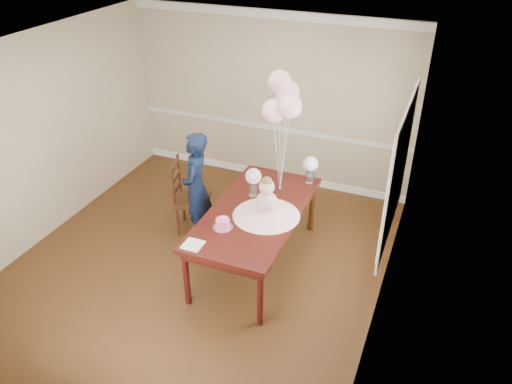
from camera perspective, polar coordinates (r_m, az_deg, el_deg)
The scene contains 50 objects.
floor at distance 6.52m, azimuth -6.53°, elevation -8.10°, with size 4.50×5.00×0.00m, color #361E0D.
ceiling at distance 5.28m, azimuth -8.30°, elevation 15.38°, with size 4.50×5.00×0.02m, color white.
wall_back at distance 7.85m, azimuth 1.56°, elevation 10.45°, with size 4.50×0.02×2.70m, color tan.
wall_front at distance 4.21m, azimuth -24.20°, elevation -12.96°, with size 4.50×0.02×2.70m, color tan.
wall_left at distance 7.08m, azimuth -23.57°, elevation 5.48°, with size 0.02×5.00×2.70m, color tan.
wall_right at distance 5.18m, azimuth 15.10°, elevation -2.15°, with size 0.02×5.00×2.70m, color tan.
chair_rail_trim at distance 8.01m, azimuth 1.49°, elevation 7.41°, with size 4.50×0.02×0.07m, color silver.
crown_molding at distance 7.49m, azimuth 1.68°, elevation 19.65°, with size 4.50×0.02×0.12m, color silver.
baseboard_trim at distance 8.38m, azimuth 1.41°, elevation 2.13°, with size 4.50×0.02×0.12m, color white.
window_frame at distance 5.52m, azimuth 15.97°, elevation 2.27°, with size 0.02×1.66×1.56m, color white.
window_blinds at distance 5.52m, azimuth 15.79°, elevation 2.30°, with size 0.01×1.50×1.40m, color silver.
dining_table_top at distance 6.05m, azimuth -0.05°, elevation -2.32°, with size 1.06×2.13×0.05m, color black.
table_apron at distance 6.09m, azimuth -0.05°, elevation -2.95°, with size 0.96×2.02×0.11m, color black.
table_leg_fl at distance 5.75m, azimuth -7.96°, elevation -9.67°, with size 0.07×0.07×0.74m, color black.
table_leg_fr at distance 5.45m, azimuth 0.47°, elevation -12.05°, with size 0.07×0.07×0.74m, color black.
table_leg_bl at distance 7.17m, azimuth -0.42°, elevation -0.31°, with size 0.07×0.07×0.74m, color black.
table_leg_br at distance 6.93m, azimuth 6.42°, elevation -1.73°, with size 0.07×0.07×0.74m, color black.
baby_skirt at distance 5.92m, azimuth 1.19°, elevation -2.25°, with size 0.81×0.81×0.11m, color #FDBAD1.
baby_torso at distance 5.84m, azimuth 1.21°, elevation -1.11°, with size 0.26×0.26×0.26m, color pink.
baby_head at distance 5.74m, azimuth 1.23°, elevation 0.60°, with size 0.18×0.18×0.18m, color beige.
baby_hair at distance 5.71m, azimuth 1.24°, elevation 1.15°, with size 0.13×0.13×0.13m, color brown.
cake_platter at distance 5.74m, azimuth -3.81°, elevation -4.04°, with size 0.23×0.23×0.01m, color white.
birthday_cake at distance 5.71m, azimuth -3.83°, elevation -3.57°, with size 0.16×0.16×0.11m, color #FF50A2.
cake_flower_a at distance 5.67m, azimuth -3.86°, elevation -2.99°, with size 0.03×0.03×0.03m, color white.
cake_flower_b at distance 5.68m, azimuth -3.47°, elevation -2.95°, with size 0.03×0.03×0.03m, color white.
rose_vase_near at distance 6.29m, azimuth -0.30°, elevation 0.30°, with size 0.11×0.11×0.17m, color silver.
roses_near at distance 6.20m, azimuth -0.31°, elevation 1.82°, with size 0.20×0.20×0.20m, color beige.
rose_vase_far at distance 6.62m, azimuth 6.14°, elevation 1.75°, with size 0.11×0.11×0.17m, color silver.
roses_far at distance 6.53m, azimuth 6.23°, elevation 3.22°, with size 0.20×0.20×0.20m, color white.
napkin at distance 5.50m, azimuth -7.22°, elevation -6.00°, with size 0.21×0.21×0.01m, color white.
balloon_weight at distance 6.47m, azimuth 2.77°, elevation 0.39°, with size 0.04×0.04×0.02m, color silver.
balloon_a at distance 6.04m, azimuth 2.06°, elevation 9.23°, with size 0.30×0.30×0.30m, color #FFB4CE.
balloon_b at distance 5.89m, azimuth 3.86°, elevation 9.72°, with size 0.30×0.30×0.30m, color #F4ADC9.
balloon_c at distance 6.02m, azimuth 3.61°, elevation 11.28°, with size 0.30×0.30×0.30m, color #DD9CB7.
balloon_d at distance 6.03m, azimuth 2.74°, elevation 12.43°, with size 0.30×0.30×0.30m, color #D899A5.
balloon_ribbon_a at distance 6.27m, azimuth 2.41°, elevation 4.00°, with size 0.00×0.00×0.89m, color white.
balloon_ribbon_b at distance 6.19m, azimuth 3.27°, elevation 4.17°, with size 0.00×0.00×1.00m, color white.
balloon_ribbon_c at distance 6.25m, azimuth 3.15°, elevation 4.98°, with size 0.00×0.00×1.11m, color white.
balloon_ribbon_d at distance 6.25m, azimuth 2.74°, elevation 5.54°, with size 0.00×0.00×1.21m, color silver.
dining_chair_seat at distance 6.92m, azimuth -7.27°, elevation -0.87°, with size 0.46×0.46×0.05m, color #321B0D.
chair_leg_fl at distance 6.94m, azimuth -8.96°, elevation -3.33°, with size 0.04×0.04×0.45m, color #3A1B10.
chair_leg_fr at distance 6.87m, azimuth -5.91°, elevation -3.51°, with size 0.04×0.04×0.45m, color #39130F.
chair_leg_bl at distance 7.25m, azimuth -8.30°, elevation -1.67°, with size 0.04×0.04×0.45m, color #34170E.
chair_leg_br at distance 7.17m, azimuth -5.38°, elevation -1.83°, with size 0.04×0.04×0.45m, color #381C0F.
chair_back_post_l at distance 6.66m, azimuth -9.51°, elevation 0.59°, with size 0.04×0.04×0.58m, color #36160E.
chair_back_post_r at distance 6.98m, azimuth -8.80°, elevation 2.13°, with size 0.04×0.04×0.58m, color #38150F.
chair_slat_low at distance 6.88m, azimuth -9.06°, elevation 0.47°, with size 0.03×0.42×0.05m, color #35180E.
chair_slat_mid at distance 6.80m, azimuth -9.18°, elevation 1.69°, with size 0.03×0.42×0.05m, color #3E2211.
chair_slat_top at distance 6.72m, azimuth -9.29°, elevation 2.93°, with size 0.03×0.42×0.05m, color #341D0E.
woman at distance 6.62m, azimuth -6.86°, elevation 0.54°, with size 0.56×0.37×1.53m, color black.
Camera 1 is at (2.59, -4.39, 4.07)m, focal length 35.00 mm.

